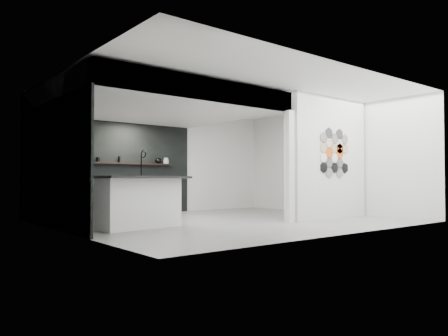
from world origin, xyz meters
TOP-DOWN VIEW (x-y plane):
  - floor at (0.00, 0.00)m, footprint 7.00×6.00m
  - partition_panel at (2.23, -1.00)m, footprint 2.45×0.15m
  - bay_clad_back at (-1.30, 2.97)m, footprint 4.40×0.04m
  - bay_clad_left at (-3.47, 1.00)m, footprint 0.04×4.00m
  - bulkhead at (-1.30, 1.00)m, footprint 4.40×4.00m
  - corner_column at (0.82, -1.00)m, footprint 0.16×0.16m
  - fascia_beam at (-1.30, -0.92)m, footprint 4.40×0.16m
  - wall_basin at (-3.24, 0.80)m, footprint 0.40×0.60m
  - display_shelf at (-1.20, 2.87)m, footprint 3.00×0.15m
  - kitchen_island at (-2.21, -0.07)m, footprint 1.91×1.08m
  - stockpot at (-2.14, 2.87)m, footprint 0.26×0.26m
  - kettle at (-0.09, 2.87)m, footprint 0.18×0.18m
  - glass_bowl at (0.15, 2.87)m, footprint 0.18×0.18m
  - glass_vase at (0.15, 2.87)m, footprint 0.12×0.12m
  - bottle_dark at (-1.21, 2.87)m, footprint 0.07×0.07m
  - utensil_cup at (-1.77, 2.87)m, footprint 0.11×0.11m
  - hex_tile_cluster at (2.26, -1.09)m, footprint 1.04×0.02m

SIDE VIEW (x-z plane):
  - floor at x=0.00m, z-range -0.01..0.00m
  - kitchen_island at x=-2.21m, z-range -0.24..1.22m
  - wall_basin at x=-3.24m, z-range 0.79..0.91m
  - bay_clad_back at x=-1.30m, z-range 0.00..2.35m
  - bay_clad_left at x=-3.47m, z-range 0.00..2.35m
  - corner_column at x=0.82m, z-range 0.00..2.35m
  - display_shelf at x=-1.20m, z-range 1.28..1.32m
  - glass_bowl at x=0.15m, z-range 1.32..1.43m
  - utensil_cup at x=-1.77m, z-range 1.32..1.43m
  - kettle at x=-0.09m, z-range 1.32..1.47m
  - bottle_dark at x=-1.21m, z-range 1.32..1.48m
  - glass_vase at x=0.15m, z-range 1.32..1.48m
  - partition_panel at x=2.23m, z-range 0.00..2.80m
  - stockpot at x=-2.14m, z-range 1.32..1.52m
  - hex_tile_cluster at x=2.26m, z-range 0.92..2.09m
  - bulkhead at x=-1.30m, z-range 2.35..2.75m
  - fascia_beam at x=-1.30m, z-range 2.35..2.75m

